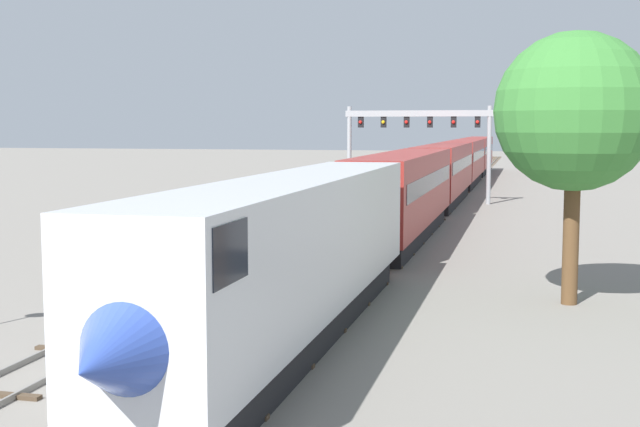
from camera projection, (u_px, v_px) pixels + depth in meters
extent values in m
plane|color=gray|center=(165.00, 382.00, 20.88)|extent=(400.00, 400.00, 0.00)
cube|color=slate|center=(446.00, 193.00, 78.53)|extent=(0.07, 200.00, 0.16)
cube|color=slate|center=(462.00, 194.00, 78.18)|extent=(0.07, 200.00, 0.16)
cube|color=#473828|center=(211.00, 413.00, 18.47)|extent=(2.60, 0.24, 0.10)
cube|color=#473828|center=(266.00, 363.00, 22.34)|extent=(2.60, 0.24, 0.10)
cube|color=#473828|center=(305.00, 328.00, 26.20)|extent=(2.60, 0.24, 0.10)
cube|color=#473828|center=(334.00, 302.00, 30.06)|extent=(2.60, 0.24, 0.10)
cube|color=#473828|center=(356.00, 282.00, 33.93)|extent=(2.60, 0.24, 0.10)
cube|color=#473828|center=(374.00, 266.00, 37.79)|extent=(2.60, 0.24, 0.10)
cube|color=#473828|center=(388.00, 253.00, 41.65)|extent=(2.60, 0.24, 0.10)
cube|color=#473828|center=(400.00, 243.00, 45.52)|extent=(2.60, 0.24, 0.10)
cube|color=#473828|center=(410.00, 233.00, 49.38)|extent=(2.60, 0.24, 0.10)
cube|color=#473828|center=(419.00, 226.00, 53.24)|extent=(2.60, 0.24, 0.10)
cube|color=#473828|center=(426.00, 219.00, 57.11)|extent=(2.60, 0.24, 0.10)
cube|color=#473828|center=(433.00, 213.00, 60.97)|extent=(2.60, 0.24, 0.10)
cube|color=#473828|center=(439.00, 208.00, 64.83)|extent=(2.60, 0.24, 0.10)
cube|color=#473828|center=(444.00, 203.00, 68.70)|extent=(2.60, 0.24, 0.10)
cube|color=#473828|center=(448.00, 199.00, 72.56)|extent=(2.60, 0.24, 0.10)
cube|color=#473828|center=(452.00, 196.00, 76.43)|extent=(2.60, 0.24, 0.10)
cube|color=#473828|center=(456.00, 192.00, 80.29)|extent=(2.60, 0.24, 0.10)
cube|color=#473828|center=(459.00, 189.00, 84.15)|extent=(2.60, 0.24, 0.10)
cube|color=#473828|center=(462.00, 186.00, 88.02)|extent=(2.60, 0.24, 0.10)
cube|color=#473828|center=(465.00, 184.00, 91.88)|extent=(2.60, 0.24, 0.10)
cube|color=#473828|center=(468.00, 182.00, 95.74)|extent=(2.60, 0.24, 0.10)
cube|color=#473828|center=(470.00, 179.00, 99.61)|extent=(2.60, 0.24, 0.10)
cube|color=#473828|center=(472.00, 177.00, 103.47)|extent=(2.60, 0.24, 0.10)
cube|color=#473828|center=(475.00, 176.00, 107.33)|extent=(2.60, 0.24, 0.10)
cube|color=#473828|center=(476.00, 174.00, 111.20)|extent=(2.60, 0.24, 0.10)
cube|color=#473828|center=(478.00, 172.00, 115.06)|extent=(2.60, 0.24, 0.10)
cube|color=#473828|center=(480.00, 171.00, 118.92)|extent=(2.60, 0.24, 0.10)
cube|color=#473828|center=(481.00, 169.00, 122.79)|extent=(2.60, 0.24, 0.10)
cube|color=#473828|center=(483.00, 168.00, 126.65)|extent=(2.60, 0.24, 0.10)
cube|color=#473828|center=(484.00, 167.00, 130.52)|extent=(2.60, 0.24, 0.10)
cube|color=#473828|center=(486.00, 166.00, 134.38)|extent=(2.60, 0.24, 0.10)
cube|color=#473828|center=(487.00, 165.00, 138.24)|extent=(2.60, 0.24, 0.10)
cube|color=#473828|center=(488.00, 164.00, 142.11)|extent=(2.60, 0.24, 0.10)
cube|color=#473828|center=(489.00, 163.00, 145.97)|extent=(2.60, 0.24, 0.10)
cube|color=#473828|center=(490.00, 162.00, 149.83)|extent=(2.60, 0.24, 0.10)
cube|color=#473828|center=(491.00, 161.00, 153.70)|extent=(2.60, 0.24, 0.10)
cube|color=#473828|center=(492.00, 160.00, 157.56)|extent=(2.60, 0.24, 0.10)
cube|color=#473828|center=(493.00, 159.00, 161.42)|extent=(2.60, 0.24, 0.10)
cube|color=#473828|center=(494.00, 158.00, 165.29)|extent=(2.60, 0.24, 0.10)
cube|color=#473828|center=(494.00, 158.00, 169.15)|extent=(2.60, 0.24, 0.10)
cube|color=#473828|center=(495.00, 157.00, 173.01)|extent=(2.60, 0.24, 0.10)
cube|color=slate|center=(343.00, 213.00, 60.52)|extent=(0.07, 160.00, 0.16)
cube|color=slate|center=(362.00, 214.00, 60.17)|extent=(0.07, 160.00, 0.16)
cube|color=#473828|center=(78.00, 350.00, 23.64)|extent=(2.60, 0.24, 0.10)
cube|color=#473828|center=(142.00, 319.00, 27.51)|extent=(2.60, 0.24, 0.10)
cube|color=#473828|center=(189.00, 295.00, 31.37)|extent=(2.60, 0.24, 0.10)
cube|color=#473828|center=(227.00, 276.00, 35.23)|extent=(2.60, 0.24, 0.10)
cube|color=#473828|center=(257.00, 262.00, 39.10)|extent=(2.60, 0.24, 0.10)
cube|color=#473828|center=(281.00, 249.00, 42.96)|extent=(2.60, 0.24, 0.10)
cube|color=#473828|center=(302.00, 239.00, 46.82)|extent=(2.60, 0.24, 0.10)
cube|color=#473828|center=(319.00, 231.00, 50.69)|extent=(2.60, 0.24, 0.10)
cube|color=#473828|center=(334.00, 223.00, 54.55)|extent=(2.60, 0.24, 0.10)
cube|color=#473828|center=(347.00, 217.00, 58.42)|extent=(2.60, 0.24, 0.10)
cube|color=#473828|center=(358.00, 211.00, 62.28)|extent=(2.60, 0.24, 0.10)
cube|color=#473828|center=(368.00, 206.00, 66.14)|extent=(2.60, 0.24, 0.10)
cube|color=#473828|center=(377.00, 202.00, 70.01)|extent=(2.60, 0.24, 0.10)
cube|color=#473828|center=(385.00, 198.00, 73.87)|extent=(2.60, 0.24, 0.10)
cube|color=#473828|center=(392.00, 194.00, 77.73)|extent=(2.60, 0.24, 0.10)
cube|color=#473828|center=(399.00, 191.00, 81.60)|extent=(2.60, 0.24, 0.10)
cube|color=#473828|center=(404.00, 188.00, 85.46)|extent=(2.60, 0.24, 0.10)
cube|color=#473828|center=(410.00, 186.00, 89.32)|extent=(2.60, 0.24, 0.10)
cube|color=#473828|center=(415.00, 183.00, 93.19)|extent=(2.60, 0.24, 0.10)
cube|color=#473828|center=(419.00, 181.00, 97.05)|extent=(2.60, 0.24, 0.10)
cube|color=#473828|center=(424.00, 179.00, 100.91)|extent=(2.60, 0.24, 0.10)
cube|color=#473828|center=(427.00, 177.00, 104.78)|extent=(2.60, 0.24, 0.10)
cube|color=#473828|center=(431.00, 175.00, 108.64)|extent=(2.60, 0.24, 0.10)
cube|color=#473828|center=(434.00, 173.00, 112.50)|extent=(2.60, 0.24, 0.10)
cube|color=#473828|center=(438.00, 172.00, 116.37)|extent=(2.60, 0.24, 0.10)
cube|color=#473828|center=(441.00, 170.00, 120.23)|extent=(2.60, 0.24, 0.10)
cube|color=#473828|center=(443.00, 169.00, 124.10)|extent=(2.60, 0.24, 0.10)
cube|color=#473828|center=(446.00, 168.00, 127.96)|extent=(2.60, 0.24, 0.10)
cube|color=#473828|center=(448.00, 166.00, 131.82)|extent=(2.60, 0.24, 0.10)
cube|color=#473828|center=(451.00, 165.00, 135.69)|extent=(2.60, 0.24, 0.10)
cube|color=silver|center=(295.00, 242.00, 24.78)|extent=(3.00, 21.67, 3.80)
cone|color=#2D479E|center=(118.00, 353.00, 14.16)|extent=(2.88, 2.60, 2.88)
cube|color=black|center=(152.00, 250.00, 15.36)|extent=(3.04, 1.80, 1.10)
cube|color=black|center=(295.00, 322.00, 25.03)|extent=(2.52, 19.50, 1.00)
cube|color=maroon|center=(405.00, 188.00, 46.68)|extent=(3.00, 21.67, 3.80)
cube|color=black|center=(405.00, 181.00, 46.64)|extent=(3.04, 19.94, 0.90)
cube|color=black|center=(404.00, 231.00, 46.93)|extent=(2.52, 19.50, 1.00)
cube|color=maroon|center=(444.00, 168.00, 68.58)|extent=(3.00, 21.67, 3.80)
cube|color=black|center=(445.00, 163.00, 68.54)|extent=(3.04, 19.94, 0.90)
cube|color=black|center=(444.00, 198.00, 68.82)|extent=(2.52, 19.50, 1.00)
cube|color=maroon|center=(465.00, 158.00, 90.48)|extent=(3.00, 21.67, 3.80)
cube|color=black|center=(465.00, 154.00, 90.44)|extent=(3.04, 19.94, 0.90)
cube|color=black|center=(465.00, 180.00, 90.72)|extent=(2.52, 19.50, 1.00)
cube|color=maroon|center=(478.00, 152.00, 112.37)|extent=(3.00, 21.67, 3.80)
cube|color=black|center=(478.00, 149.00, 112.33)|extent=(3.04, 19.94, 0.90)
cube|color=black|center=(477.00, 170.00, 112.62)|extent=(2.52, 19.50, 1.00)
cylinder|color=#999BA0|center=(349.00, 154.00, 70.89)|extent=(0.36, 0.36, 7.92)
cylinder|color=#999BA0|center=(489.00, 155.00, 68.16)|extent=(0.36, 0.36, 7.92)
cube|color=#999BA0|center=(418.00, 113.00, 69.18)|extent=(12.10, 0.36, 0.50)
cube|color=black|center=(361.00, 122.00, 70.44)|extent=(0.44, 0.32, 0.90)
sphere|color=red|center=(360.00, 122.00, 70.25)|extent=(0.28, 0.28, 0.28)
cube|color=black|center=(384.00, 122.00, 69.98)|extent=(0.44, 0.32, 0.90)
sphere|color=yellow|center=(383.00, 122.00, 69.80)|extent=(0.28, 0.28, 0.28)
cube|color=black|center=(407.00, 122.00, 69.53)|extent=(0.44, 0.32, 0.90)
sphere|color=red|center=(406.00, 122.00, 69.34)|extent=(0.28, 0.28, 0.28)
cube|color=black|center=(430.00, 122.00, 69.07)|extent=(0.44, 0.32, 0.90)
sphere|color=red|center=(430.00, 122.00, 68.89)|extent=(0.28, 0.28, 0.28)
cube|color=black|center=(454.00, 122.00, 68.61)|extent=(0.44, 0.32, 0.90)
sphere|color=red|center=(453.00, 122.00, 68.43)|extent=(0.28, 0.28, 0.28)
cube|color=black|center=(478.00, 122.00, 68.16)|extent=(0.44, 0.32, 0.90)
sphere|color=red|center=(477.00, 122.00, 67.98)|extent=(0.28, 0.28, 0.28)
cylinder|color=brown|center=(571.00, 236.00, 29.77)|extent=(0.56, 0.56, 4.84)
sphere|color=#387A33|center=(575.00, 111.00, 29.33)|extent=(5.56, 5.56, 5.56)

